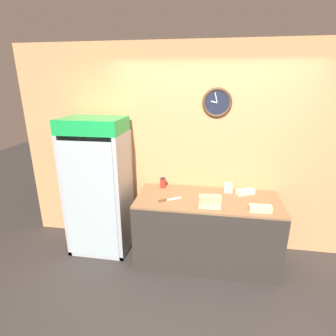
{
  "coord_description": "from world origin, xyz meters",
  "views": [
    {
      "loc": [
        -0.02,
        -2.03,
        2.23
      ],
      "look_at": [
        -0.48,
        0.88,
        1.25
      ],
      "focal_mm": 28.0,
      "sensor_mm": 36.0,
      "label": 1
    }
  ],
  "objects_px": {
    "sandwich_flat_left": "(245,192)",
    "chefs_knife": "(167,200)",
    "sandwich_flat_right": "(260,209)",
    "napkin_dispenser": "(228,187)",
    "sandwich_stack_bottom": "(210,205)",
    "sandwich_stack_middle": "(210,199)",
    "beverage_cooler": "(100,179)",
    "condiment_jar": "(163,183)"
  },
  "relations": [
    {
      "from": "sandwich_flat_left",
      "to": "chefs_knife",
      "type": "bearing_deg",
      "value": -160.31
    },
    {
      "from": "beverage_cooler",
      "to": "condiment_jar",
      "type": "bearing_deg",
      "value": 10.18
    },
    {
      "from": "sandwich_stack_bottom",
      "to": "napkin_dispenser",
      "type": "bearing_deg",
      "value": 64.73
    },
    {
      "from": "sandwich_stack_bottom",
      "to": "condiment_jar",
      "type": "relative_size",
      "value": 1.83
    },
    {
      "from": "sandwich_flat_left",
      "to": "chefs_knife",
      "type": "height_order",
      "value": "sandwich_flat_left"
    },
    {
      "from": "napkin_dispenser",
      "to": "sandwich_flat_left",
      "type": "bearing_deg",
      "value": -10.42
    },
    {
      "from": "sandwich_flat_right",
      "to": "napkin_dispenser",
      "type": "relative_size",
      "value": 2.05
    },
    {
      "from": "sandwich_flat_left",
      "to": "napkin_dispenser",
      "type": "xyz_separation_m",
      "value": [
        -0.21,
        0.04,
        0.03
      ]
    },
    {
      "from": "condiment_jar",
      "to": "sandwich_stack_bottom",
      "type": "bearing_deg",
      "value": -38.08
    },
    {
      "from": "sandwich_flat_right",
      "to": "condiment_jar",
      "type": "bearing_deg",
      "value": 156.75
    },
    {
      "from": "beverage_cooler",
      "to": "condiment_jar",
      "type": "relative_size",
      "value": 13.12
    },
    {
      "from": "sandwich_stack_middle",
      "to": "sandwich_stack_bottom",
      "type": "bearing_deg",
      "value": 0.0
    },
    {
      "from": "sandwich_flat_right",
      "to": "napkin_dispenser",
      "type": "bearing_deg",
      "value": 122.64
    },
    {
      "from": "beverage_cooler",
      "to": "sandwich_stack_bottom",
      "type": "distance_m",
      "value": 1.5
    },
    {
      "from": "sandwich_stack_bottom",
      "to": "condiment_jar",
      "type": "bearing_deg",
      "value": 141.92
    },
    {
      "from": "condiment_jar",
      "to": "sandwich_flat_right",
      "type": "bearing_deg",
      "value": -23.25
    },
    {
      "from": "sandwich_flat_right",
      "to": "napkin_dispenser",
      "type": "height_order",
      "value": "napkin_dispenser"
    },
    {
      "from": "condiment_jar",
      "to": "napkin_dispenser",
      "type": "xyz_separation_m",
      "value": [
        0.86,
        -0.01,
        -0.01
      ]
    },
    {
      "from": "sandwich_stack_middle",
      "to": "sandwich_flat_left",
      "type": "bearing_deg",
      "value": 45.31
    },
    {
      "from": "beverage_cooler",
      "to": "sandwich_flat_left",
      "type": "xyz_separation_m",
      "value": [
        1.89,
        0.1,
        -0.09
      ]
    },
    {
      "from": "chefs_knife",
      "to": "condiment_jar",
      "type": "xyz_separation_m",
      "value": [
        -0.12,
        0.39,
        0.06
      ]
    },
    {
      "from": "sandwich_stack_middle",
      "to": "napkin_dispenser",
      "type": "xyz_separation_m",
      "value": [
        0.23,
        0.49,
        -0.05
      ]
    },
    {
      "from": "sandwich_stack_bottom",
      "to": "chefs_knife",
      "type": "relative_size",
      "value": 0.94
    },
    {
      "from": "beverage_cooler",
      "to": "condiment_jar",
      "type": "height_order",
      "value": "beverage_cooler"
    },
    {
      "from": "sandwich_stack_middle",
      "to": "chefs_knife",
      "type": "distance_m",
      "value": 0.53
    },
    {
      "from": "beverage_cooler",
      "to": "sandwich_flat_right",
      "type": "distance_m",
      "value": 2.04
    },
    {
      "from": "sandwich_stack_bottom",
      "to": "napkin_dispenser",
      "type": "relative_size",
      "value": 2.11
    },
    {
      "from": "sandwich_flat_left",
      "to": "sandwich_stack_middle",
      "type": "bearing_deg",
      "value": -134.69
    },
    {
      "from": "sandwich_flat_right",
      "to": "condiment_jar",
      "type": "height_order",
      "value": "condiment_jar"
    },
    {
      "from": "sandwich_stack_bottom",
      "to": "sandwich_flat_left",
      "type": "distance_m",
      "value": 0.63
    },
    {
      "from": "beverage_cooler",
      "to": "sandwich_flat_left",
      "type": "bearing_deg",
      "value": 3.1
    },
    {
      "from": "sandwich_stack_middle",
      "to": "sandwich_flat_right",
      "type": "xyz_separation_m",
      "value": [
        0.55,
        -0.01,
        -0.07
      ]
    },
    {
      "from": "sandwich_stack_bottom",
      "to": "chefs_knife",
      "type": "bearing_deg",
      "value": 168.27
    },
    {
      "from": "sandwich_stack_middle",
      "to": "sandwich_flat_left",
      "type": "xyz_separation_m",
      "value": [
        0.44,
        0.45,
        -0.08
      ]
    },
    {
      "from": "beverage_cooler",
      "to": "chefs_knife",
      "type": "relative_size",
      "value": 6.71
    },
    {
      "from": "sandwich_flat_right",
      "to": "chefs_knife",
      "type": "height_order",
      "value": "sandwich_flat_right"
    },
    {
      "from": "sandwich_flat_right",
      "to": "chefs_knife",
      "type": "distance_m",
      "value": 1.07
    },
    {
      "from": "sandwich_stack_middle",
      "to": "chefs_knife",
      "type": "bearing_deg",
      "value": 168.27
    },
    {
      "from": "sandwich_stack_bottom",
      "to": "sandwich_flat_left",
      "type": "height_order",
      "value": "sandwich_stack_bottom"
    },
    {
      "from": "beverage_cooler",
      "to": "napkin_dispenser",
      "type": "xyz_separation_m",
      "value": [
        1.68,
        0.14,
        -0.06
      ]
    },
    {
      "from": "sandwich_flat_right",
      "to": "napkin_dispenser",
      "type": "xyz_separation_m",
      "value": [
        -0.32,
        0.5,
        0.02
      ]
    },
    {
      "from": "sandwich_flat_left",
      "to": "sandwich_stack_bottom",
      "type": "bearing_deg",
      "value": -134.69
    }
  ]
}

